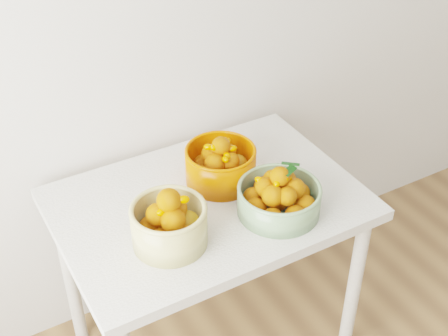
{
  "coord_description": "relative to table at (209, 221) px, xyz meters",
  "views": [
    {
      "loc": [
        -1.05,
        0.17,
        2.06
      ],
      "look_at": [
        -0.28,
        1.53,
        0.92
      ],
      "focal_mm": 50.0,
      "sensor_mm": 36.0,
      "label": 1
    }
  ],
  "objects": [
    {
      "name": "table",
      "position": [
        0.0,
        0.0,
        0.0
      ],
      "size": [
        1.0,
        0.7,
        0.75
      ],
      "color": "silver",
      "rests_on": "ground"
    },
    {
      "name": "bowl_cream",
      "position": [
        -0.2,
        -0.13,
        0.17
      ],
      "size": [
        0.27,
        0.27,
        0.2
      ],
      "rotation": [
        0.0,
        0.0,
        -0.21
      ],
      "color": "tan",
      "rests_on": "table"
    },
    {
      "name": "bowl_green",
      "position": [
        0.17,
        -0.17,
        0.16
      ],
      "size": [
        0.32,
        0.32,
        0.17
      ],
      "rotation": [
        0.0,
        0.0,
        -0.23
      ],
      "color": "gray",
      "rests_on": "table"
    },
    {
      "name": "bowl_orange",
      "position": [
        0.09,
        0.07,
        0.16
      ],
      "size": [
        0.26,
        0.26,
        0.17
      ],
      "rotation": [
        0.0,
        0.0,
        -0.08
      ],
      "color": "#DC4D04",
      "rests_on": "table"
    }
  ]
}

